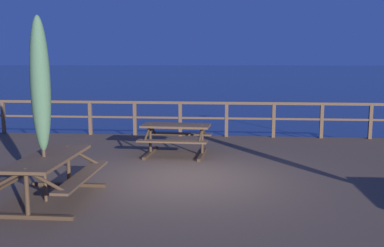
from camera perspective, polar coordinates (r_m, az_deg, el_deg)
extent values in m
plane|color=navy|center=(9.00, -0.42, -11.71)|extent=(600.00, 600.00, 0.00)
cube|color=brown|center=(8.88, -0.42, -9.47)|extent=(16.16, 10.09, 0.74)
cube|color=brown|center=(13.40, 1.51, 2.73)|extent=(15.86, 0.09, 0.08)
cube|color=brown|center=(13.46, 1.50, 0.73)|extent=(15.86, 0.07, 0.06)
cube|color=brown|center=(15.28, -23.58, 0.75)|extent=(0.10, 0.10, 1.05)
cube|color=brown|center=(14.65, -18.61, 0.71)|extent=(0.10, 0.10, 1.05)
cube|color=brown|center=(14.14, -13.25, 0.66)|extent=(0.10, 0.10, 1.05)
cube|color=brown|center=(13.76, -7.53, 0.61)|extent=(0.10, 0.10, 1.05)
cube|color=brown|center=(13.52, -1.55, 0.54)|extent=(0.10, 0.10, 1.05)
cube|color=brown|center=(13.44, 4.57, 0.47)|extent=(0.10, 0.10, 1.05)
cube|color=brown|center=(13.51, 10.70, 0.40)|extent=(0.10, 0.10, 1.05)
cube|color=brown|center=(13.73, 16.70, 0.32)|extent=(0.10, 0.10, 1.05)
cube|color=brown|center=(14.10, 22.44, 0.24)|extent=(0.10, 0.10, 1.05)
cube|color=brown|center=(7.59, -18.30, -4.30)|extent=(0.77, 2.06, 0.05)
cube|color=brown|center=(7.47, -14.21, -6.71)|extent=(0.29, 2.06, 0.04)
cube|color=brown|center=(7.90, -21.97, -6.25)|extent=(0.29, 2.06, 0.04)
cube|color=#432F1F|center=(7.04, -20.76, -11.41)|extent=(1.40, 0.09, 0.06)
cylinder|color=#432F1F|center=(6.94, -20.90, -8.76)|extent=(0.07, 0.07, 0.74)
cylinder|color=#432F1F|center=(6.77, -18.84, -7.15)|extent=(0.63, 0.06, 0.37)
cylinder|color=#432F1F|center=(7.00, -23.08, -6.85)|extent=(0.63, 0.06, 0.37)
cube|color=#432F1F|center=(8.53, -15.86, -7.76)|extent=(1.40, 0.09, 0.06)
cylinder|color=#432F1F|center=(8.44, -15.95, -5.54)|extent=(0.07, 0.07, 0.74)
cylinder|color=#432F1F|center=(8.30, -14.19, -4.15)|extent=(0.63, 0.06, 0.37)
cylinder|color=#432F1F|center=(8.50, -17.78, -4.01)|extent=(0.63, 0.06, 0.37)
cube|color=brown|center=(10.78, -2.13, -0.27)|extent=(1.72, 0.86, 0.05)
cube|color=brown|center=(10.28, -2.68, -2.38)|extent=(1.69, 0.38, 0.04)
cube|color=brown|center=(11.37, -1.62, -1.36)|extent=(1.69, 0.38, 0.04)
cube|color=#432F1F|center=(11.04, -5.49, -3.85)|extent=(0.16, 1.40, 0.06)
cylinder|color=#432F1F|center=(10.97, -5.51, -2.11)|extent=(0.07, 0.07, 0.74)
cylinder|color=#432F1F|center=(10.67, -5.88, -1.22)|extent=(0.09, 0.63, 0.37)
cylinder|color=#432F1F|center=(11.21, -5.19, -0.75)|extent=(0.09, 0.63, 0.37)
cube|color=#432F1F|center=(10.81, 1.34, -4.07)|extent=(0.16, 1.40, 0.06)
cylinder|color=#432F1F|center=(10.74, 1.34, -2.30)|extent=(0.07, 0.07, 0.74)
cylinder|color=#432F1F|center=(10.43, 1.16, -1.39)|extent=(0.09, 0.63, 0.37)
cylinder|color=#432F1F|center=(10.98, 1.52, -0.91)|extent=(0.09, 0.63, 0.37)
cylinder|color=#4C3828|center=(7.48, -19.16, 0.97)|extent=(0.06, 0.06, 2.89)
ellipsoid|color=#4C704C|center=(7.44, -19.35, 4.89)|extent=(0.32, 0.32, 2.20)
cylinder|color=#2D432D|center=(7.45, -19.29, 3.62)|extent=(0.21, 0.21, 0.05)
cone|color=#4C3828|center=(7.45, -19.72, 12.61)|extent=(0.10, 0.10, 0.14)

